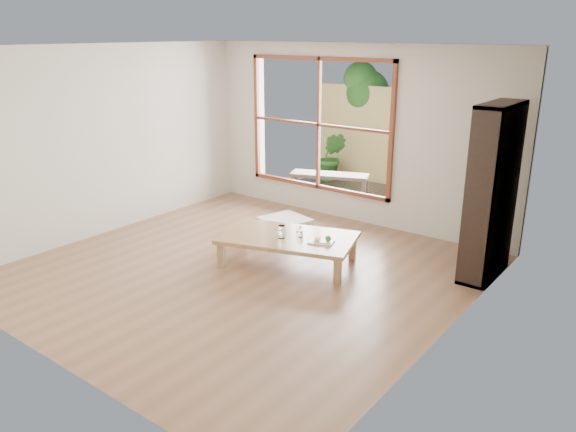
% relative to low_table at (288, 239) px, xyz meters
% --- Properties ---
extents(ground, '(5.00, 5.00, 0.00)m').
position_rel_low_table_xyz_m(ground, '(-0.26, -0.51, -0.31)').
color(ground, '#906448').
rests_on(ground, ground).
extents(low_table, '(1.83, 1.37, 0.36)m').
position_rel_low_table_xyz_m(low_table, '(0.00, 0.00, 0.00)').
color(low_table, '#9D6F4C').
rests_on(low_table, ground).
extents(floor_cushion, '(0.77, 0.77, 0.09)m').
position_rel_low_table_xyz_m(floor_cushion, '(-0.92, 1.13, -0.27)').
color(floor_cushion, beige).
rests_on(floor_cushion, ground).
extents(bookshelf, '(0.32, 0.91, 2.02)m').
position_rel_low_table_xyz_m(bookshelf, '(2.05, 1.12, 0.70)').
color(bookshelf, black).
rests_on(bookshelf, ground).
extents(glass_tall, '(0.09, 0.09, 0.16)m').
position_rel_low_table_xyz_m(glass_tall, '(-0.01, -0.11, 0.12)').
color(glass_tall, silver).
rests_on(glass_tall, low_table).
extents(glass_mid, '(0.06, 0.06, 0.09)m').
position_rel_low_table_xyz_m(glass_mid, '(0.14, 0.06, 0.09)').
color(glass_mid, silver).
rests_on(glass_mid, low_table).
extents(glass_short, '(0.07, 0.07, 0.09)m').
position_rel_low_table_xyz_m(glass_short, '(0.02, 0.20, 0.09)').
color(glass_short, silver).
rests_on(glass_short, low_table).
extents(glass_small, '(0.06, 0.06, 0.07)m').
position_rel_low_table_xyz_m(glass_small, '(-0.06, -0.02, 0.08)').
color(glass_small, silver).
rests_on(glass_small, low_table).
extents(food_tray, '(0.34, 0.28, 0.09)m').
position_rel_low_table_xyz_m(food_tray, '(0.47, 0.07, 0.06)').
color(food_tray, white).
rests_on(food_tray, low_table).
extents(deck, '(2.80, 2.00, 0.05)m').
position_rel_low_table_xyz_m(deck, '(-0.86, 3.05, -0.31)').
color(deck, '#342D25').
rests_on(deck, ground).
extents(garden_bench, '(1.37, 0.84, 0.42)m').
position_rel_low_table_xyz_m(garden_bench, '(-1.15, 2.67, 0.07)').
color(garden_bench, black).
rests_on(garden_bench, deck).
extents(bamboo_fence, '(2.80, 0.06, 1.80)m').
position_rel_low_table_xyz_m(bamboo_fence, '(-0.86, 4.05, 0.59)').
color(bamboo_fence, tan).
rests_on(bamboo_fence, ground).
extents(shrub_right, '(0.87, 0.77, 0.94)m').
position_rel_low_table_xyz_m(shrub_right, '(0.04, 3.72, 0.18)').
color(shrub_right, '#2A551F').
rests_on(shrub_right, deck).
extents(shrub_left, '(0.63, 0.57, 0.93)m').
position_rel_low_table_xyz_m(shrub_left, '(-1.73, 3.64, 0.18)').
color(shrub_left, '#2A551F').
rests_on(shrub_left, deck).
extents(garden_tree, '(1.04, 0.85, 2.22)m').
position_rel_low_table_xyz_m(garden_tree, '(-1.54, 4.36, 1.31)').
color(garden_tree, '#4C3D2D').
rests_on(garden_tree, ground).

